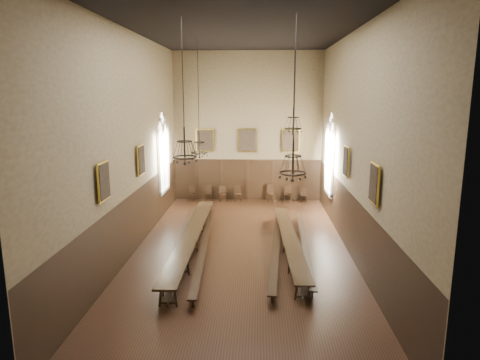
# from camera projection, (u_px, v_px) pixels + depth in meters

# --- Properties ---
(floor) EXTENTS (9.00, 18.00, 0.02)m
(floor) POSITION_uv_depth(u_px,v_px,m) (241.00, 252.00, 17.96)
(floor) COLOR black
(floor) RESTS_ON ground
(ceiling) EXTENTS (9.00, 18.00, 0.02)m
(ceiling) POSITION_uv_depth(u_px,v_px,m) (242.00, 26.00, 16.16)
(ceiling) COLOR black
(ceiling) RESTS_ON ground
(wall_back) EXTENTS (9.00, 0.02, 9.00)m
(wall_back) POSITION_uv_depth(u_px,v_px,m) (248.00, 127.00, 25.88)
(wall_back) COLOR olive
(wall_back) RESTS_ON ground
(wall_front) EXTENTS (9.00, 0.02, 9.00)m
(wall_front) POSITION_uv_depth(u_px,v_px,m) (222.00, 200.00, 8.24)
(wall_front) COLOR olive
(wall_front) RESTS_ON ground
(wall_left) EXTENTS (0.02, 18.00, 9.00)m
(wall_left) POSITION_uv_depth(u_px,v_px,m) (130.00, 144.00, 17.26)
(wall_left) COLOR olive
(wall_left) RESTS_ON ground
(wall_right) EXTENTS (0.02, 18.00, 9.00)m
(wall_right) POSITION_uv_depth(u_px,v_px,m) (356.00, 146.00, 16.86)
(wall_right) COLOR olive
(wall_right) RESTS_ON ground
(wainscot_panelling) EXTENTS (9.00, 18.00, 2.50)m
(wainscot_panelling) POSITION_uv_depth(u_px,v_px,m) (241.00, 223.00, 17.71)
(wainscot_panelling) COLOR black
(wainscot_panelling) RESTS_ON floor
(table_left) EXTENTS (0.78, 10.51, 0.82)m
(table_left) POSITION_uv_depth(u_px,v_px,m) (191.00, 242.00, 17.87)
(table_left) COLOR black
(table_left) RESTS_ON floor
(table_right) EXTENTS (0.97, 9.16, 0.71)m
(table_right) POSITION_uv_depth(u_px,v_px,m) (289.00, 245.00, 17.72)
(table_right) COLOR black
(table_right) RESTS_ON floor
(bench_left_outer) EXTENTS (0.77, 9.42, 0.42)m
(bench_left_outer) POSITION_uv_depth(u_px,v_px,m) (180.00, 243.00, 18.20)
(bench_left_outer) COLOR black
(bench_left_outer) RESTS_ON floor
(bench_left_inner) EXTENTS (0.85, 10.12, 0.46)m
(bench_left_inner) POSITION_uv_depth(u_px,v_px,m) (204.00, 246.00, 17.79)
(bench_left_inner) COLOR black
(bench_left_inner) RESTS_ON floor
(bench_right_inner) EXTENTS (0.96, 9.92, 0.45)m
(bench_right_inner) POSITION_uv_depth(u_px,v_px,m) (276.00, 245.00, 17.92)
(bench_right_inner) COLOR black
(bench_right_inner) RESTS_ON floor
(bench_right_outer) EXTENTS (0.64, 9.14, 0.41)m
(bench_right_outer) POSITION_uv_depth(u_px,v_px,m) (304.00, 245.00, 17.93)
(bench_right_outer) COLOR black
(bench_right_outer) RESTS_ON floor
(chair_0) EXTENTS (0.43, 0.43, 0.88)m
(chair_0) POSITION_uv_depth(u_px,v_px,m) (191.00, 196.00, 26.47)
(chair_0) COLOR black
(chair_0) RESTS_ON floor
(chair_1) EXTENTS (0.48, 0.48, 0.97)m
(chair_1) POSITION_uv_depth(u_px,v_px,m) (208.00, 196.00, 26.39)
(chair_1) COLOR black
(chair_1) RESTS_ON floor
(chair_2) EXTENTS (0.48, 0.48, 0.92)m
(chair_2) POSITION_uv_depth(u_px,v_px,m) (223.00, 197.00, 26.33)
(chair_2) COLOR black
(chair_2) RESTS_ON floor
(chair_3) EXTENTS (0.46, 0.46, 0.92)m
(chair_3) POSITION_uv_depth(u_px,v_px,m) (238.00, 196.00, 26.35)
(chair_3) COLOR black
(chair_3) RESTS_ON floor
(chair_5) EXTENTS (0.57, 0.57, 1.04)m
(chair_5) POSITION_uv_depth(u_px,v_px,m) (271.00, 196.00, 26.23)
(chair_5) COLOR black
(chair_5) RESTS_ON floor
(chair_6) EXTENTS (0.45, 0.45, 0.99)m
(chair_6) POSITION_uv_depth(u_px,v_px,m) (288.00, 197.00, 26.17)
(chair_6) COLOR black
(chair_6) RESTS_ON floor
(chair_7) EXTENTS (0.40, 0.40, 0.86)m
(chair_7) POSITION_uv_depth(u_px,v_px,m) (304.00, 198.00, 26.13)
(chair_7) COLOR black
(chair_7) RESTS_ON floor
(chandelier_back_left) EXTENTS (0.76, 0.76, 5.30)m
(chandelier_back_left) POSITION_uv_depth(u_px,v_px,m) (199.00, 144.00, 19.60)
(chandelier_back_left) COLOR black
(chandelier_back_left) RESTS_ON ceiling
(chandelier_back_right) EXTENTS (0.80, 0.80, 4.22)m
(chandelier_back_right) POSITION_uv_depth(u_px,v_px,m) (293.00, 122.00, 19.52)
(chandelier_back_right) COLOR black
(chandelier_back_right) RESTS_ON ceiling
(chandelier_front_left) EXTENTS (0.85, 0.85, 4.82)m
(chandelier_front_left) POSITION_uv_depth(u_px,v_px,m) (185.00, 148.00, 14.93)
(chandelier_front_left) COLOR black
(chandelier_front_left) RESTS_ON ceiling
(chandelier_front_right) EXTENTS (0.91, 0.91, 5.30)m
(chandelier_front_right) POSITION_uv_depth(u_px,v_px,m) (293.00, 164.00, 14.43)
(chandelier_front_right) COLOR black
(chandelier_front_right) RESTS_ON ceiling
(portrait_back_0) EXTENTS (1.10, 0.12, 1.40)m
(portrait_back_0) POSITION_uv_depth(u_px,v_px,m) (205.00, 141.00, 26.03)
(portrait_back_0) COLOR gold
(portrait_back_0) RESTS_ON wall_back
(portrait_back_1) EXTENTS (1.10, 0.12, 1.40)m
(portrait_back_1) POSITION_uv_depth(u_px,v_px,m) (248.00, 141.00, 25.91)
(portrait_back_1) COLOR gold
(portrait_back_1) RESTS_ON wall_back
(portrait_back_2) EXTENTS (1.10, 0.12, 1.40)m
(portrait_back_2) POSITION_uv_depth(u_px,v_px,m) (291.00, 141.00, 25.80)
(portrait_back_2) COLOR gold
(portrait_back_2) RESTS_ON wall_back
(portrait_left_0) EXTENTS (0.12, 1.00, 1.30)m
(portrait_left_0) POSITION_uv_depth(u_px,v_px,m) (141.00, 160.00, 18.39)
(portrait_left_0) COLOR gold
(portrait_left_0) RESTS_ON wall_left
(portrait_left_1) EXTENTS (0.12, 1.00, 1.30)m
(portrait_left_1) POSITION_uv_depth(u_px,v_px,m) (104.00, 181.00, 13.99)
(portrait_left_1) COLOR gold
(portrait_left_1) RESTS_ON wall_left
(portrait_right_0) EXTENTS (0.12, 1.00, 1.30)m
(portrait_right_0) POSITION_uv_depth(u_px,v_px,m) (346.00, 162.00, 18.01)
(portrait_right_0) COLOR gold
(portrait_right_0) RESTS_ON wall_right
(portrait_right_1) EXTENTS (0.12, 1.00, 1.30)m
(portrait_right_1) POSITION_uv_depth(u_px,v_px,m) (374.00, 184.00, 13.60)
(portrait_right_1) COLOR gold
(portrait_right_1) RESTS_ON wall_right
(window_right) EXTENTS (0.20, 2.20, 4.60)m
(window_right) POSITION_uv_depth(u_px,v_px,m) (330.00, 154.00, 22.47)
(window_right) COLOR white
(window_right) RESTS_ON wall_right
(window_left) EXTENTS (0.20, 2.20, 4.60)m
(window_left) POSITION_uv_depth(u_px,v_px,m) (163.00, 153.00, 22.86)
(window_left) COLOR white
(window_left) RESTS_ON wall_left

